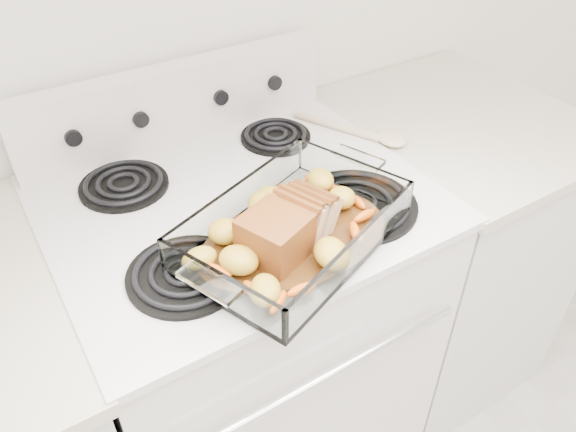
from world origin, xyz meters
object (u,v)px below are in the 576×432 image
electric_range (247,336)px  baking_dish (294,233)px  counter_right (434,249)px  pork_roast (281,226)px

electric_range → baking_dish: electric_range is taller
electric_range → counter_right: (0.66, -0.00, -0.02)m
counter_right → pork_roast: (-0.68, -0.19, 0.53)m
counter_right → pork_roast: bearing=-164.2°
electric_range → pork_roast: size_ratio=5.63×
electric_range → pork_roast: 0.55m
electric_range → counter_right: size_ratio=1.20×
counter_right → pork_roast: 0.88m
electric_range → counter_right: 0.67m
electric_range → counter_right: electric_range is taller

